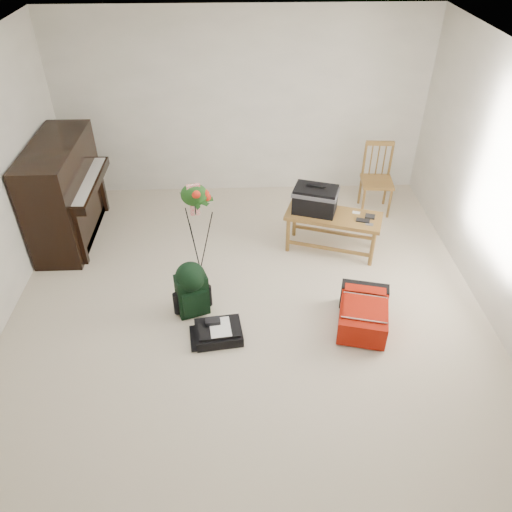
{
  "coord_description": "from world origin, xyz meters",
  "views": [
    {
      "loc": [
        -0.06,
        -3.8,
        3.66
      ],
      "look_at": [
        0.1,
        0.35,
        0.53
      ],
      "focal_mm": 35.0,
      "sensor_mm": 36.0,
      "label": 1
    }
  ],
  "objects_px": {
    "flower_stand": "(197,229)",
    "dining_chair": "(376,179)",
    "black_duffel": "(218,332)",
    "red_suitcase": "(362,310)",
    "piano": "(65,194)",
    "green_backpack": "(191,287)",
    "bench": "(321,207)"
  },
  "relations": [
    {
      "from": "bench",
      "to": "flower_stand",
      "type": "relative_size",
      "value": 1.03
    },
    {
      "from": "piano",
      "to": "bench",
      "type": "distance_m",
      "value": 3.1
    },
    {
      "from": "dining_chair",
      "to": "red_suitcase",
      "type": "height_order",
      "value": "dining_chair"
    },
    {
      "from": "green_backpack",
      "to": "flower_stand",
      "type": "bearing_deg",
      "value": 68.27
    },
    {
      "from": "dining_chair",
      "to": "black_duffel",
      "type": "relative_size",
      "value": 1.88
    },
    {
      "from": "dining_chair",
      "to": "black_duffel",
      "type": "xyz_separation_m",
      "value": [
        -2.08,
        -2.37,
        -0.39
      ]
    },
    {
      "from": "black_duffel",
      "to": "flower_stand",
      "type": "xyz_separation_m",
      "value": [
        -0.24,
        1.09,
        0.5
      ]
    },
    {
      "from": "bench",
      "to": "black_duffel",
      "type": "height_order",
      "value": "bench"
    },
    {
      "from": "piano",
      "to": "red_suitcase",
      "type": "height_order",
      "value": "piano"
    },
    {
      "from": "flower_stand",
      "to": "green_backpack",
      "type": "bearing_deg",
      "value": -104.67
    },
    {
      "from": "piano",
      "to": "green_backpack",
      "type": "distance_m",
      "value": 2.22
    },
    {
      "from": "black_duffel",
      "to": "flower_stand",
      "type": "relative_size",
      "value": 0.43
    },
    {
      "from": "piano",
      "to": "red_suitcase",
      "type": "distance_m",
      "value": 3.79
    },
    {
      "from": "piano",
      "to": "black_duffel",
      "type": "distance_m",
      "value": 2.71
    },
    {
      "from": "piano",
      "to": "bench",
      "type": "relative_size",
      "value": 1.25
    },
    {
      "from": "dining_chair",
      "to": "green_backpack",
      "type": "bearing_deg",
      "value": -134.72
    },
    {
      "from": "bench",
      "to": "black_duffel",
      "type": "relative_size",
      "value": 2.4
    },
    {
      "from": "piano",
      "to": "black_duffel",
      "type": "xyz_separation_m",
      "value": [
        1.88,
        -1.88,
        -0.53
      ]
    },
    {
      "from": "red_suitcase",
      "to": "black_duffel",
      "type": "bearing_deg",
      "value": -159.61
    },
    {
      "from": "piano",
      "to": "bench",
      "type": "xyz_separation_m",
      "value": [
        3.07,
        -0.43,
        0.01
      ]
    },
    {
      "from": "black_duffel",
      "to": "green_backpack",
      "type": "bearing_deg",
      "value": 118.78
    },
    {
      "from": "piano",
      "to": "green_backpack",
      "type": "height_order",
      "value": "piano"
    },
    {
      "from": "flower_stand",
      "to": "red_suitcase",
      "type": "bearing_deg",
      "value": -40.69
    },
    {
      "from": "bench",
      "to": "red_suitcase",
      "type": "distance_m",
      "value": 1.39
    },
    {
      "from": "piano",
      "to": "red_suitcase",
      "type": "xyz_separation_m",
      "value": [
        3.35,
        -1.72,
        -0.44
      ]
    },
    {
      "from": "dining_chair",
      "to": "flower_stand",
      "type": "bearing_deg",
      "value": -146.2
    },
    {
      "from": "black_duffel",
      "to": "flower_stand",
      "type": "distance_m",
      "value": 1.22
    },
    {
      "from": "red_suitcase",
      "to": "black_duffel",
      "type": "xyz_separation_m",
      "value": [
        -1.46,
        -0.16,
        -0.09
      ]
    },
    {
      "from": "dining_chair",
      "to": "flower_stand",
      "type": "distance_m",
      "value": 2.65
    },
    {
      "from": "green_backpack",
      "to": "flower_stand",
      "type": "height_order",
      "value": "flower_stand"
    },
    {
      "from": "bench",
      "to": "dining_chair",
      "type": "xyz_separation_m",
      "value": [
        0.9,
        0.92,
        -0.15
      ]
    },
    {
      "from": "flower_stand",
      "to": "dining_chair",
      "type": "bearing_deg",
      "value": 16.73
    }
  ]
}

